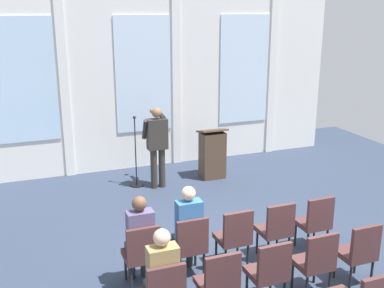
% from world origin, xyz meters
% --- Properties ---
extents(ground_plane, '(13.54, 13.54, 0.00)m').
position_xyz_m(ground_plane, '(0.00, 0.00, 0.00)').
color(ground_plane, '#2D384C').
extents(rear_partition, '(9.71, 0.14, 4.40)m').
position_xyz_m(rear_partition, '(0.03, 5.20, 2.20)').
color(rear_partition, silver).
rests_on(rear_partition, ground).
extents(speaker, '(0.52, 0.69, 1.75)m').
position_xyz_m(speaker, '(-0.12, 3.73, 1.02)').
color(speaker, '#332D28').
rests_on(speaker, ground).
extents(mic_stand, '(0.28, 0.28, 1.55)m').
position_xyz_m(mic_stand, '(-0.53, 3.96, 0.34)').
color(mic_stand, black).
rests_on(mic_stand, ground).
extents(lectern, '(0.60, 0.48, 1.16)m').
position_xyz_m(lectern, '(1.21, 3.88, 0.55)').
color(lectern, '#4C3828').
rests_on(lectern, ground).
extents(chair_r0_c0, '(0.46, 0.44, 0.94)m').
position_xyz_m(chair_r0_c0, '(-1.40, 0.21, 0.53)').
color(chair_r0_c0, black).
rests_on(chair_r0_c0, ground).
extents(audience_r0_c0, '(0.36, 0.39, 1.33)m').
position_xyz_m(audience_r0_c0, '(-1.40, 0.29, 0.74)').
color(audience_r0_c0, '#2D2D33').
rests_on(audience_r0_c0, ground).
extents(chair_r0_c1, '(0.46, 0.44, 0.94)m').
position_xyz_m(chair_r0_c1, '(-0.70, 0.21, 0.53)').
color(chair_r0_c1, black).
rests_on(chair_r0_c1, ground).
extents(audience_r0_c1, '(0.36, 0.39, 1.37)m').
position_xyz_m(audience_r0_c1, '(-0.70, 0.29, 0.76)').
color(audience_r0_c1, '#2D2D33').
rests_on(audience_r0_c1, ground).
extents(chair_r0_c2, '(0.46, 0.44, 0.94)m').
position_xyz_m(chair_r0_c2, '(0.00, 0.21, 0.53)').
color(chair_r0_c2, black).
rests_on(chair_r0_c2, ground).
extents(chair_r0_c3, '(0.46, 0.44, 0.94)m').
position_xyz_m(chair_r0_c3, '(0.70, 0.21, 0.53)').
color(chair_r0_c3, black).
rests_on(chair_r0_c3, ground).
extents(chair_r0_c4, '(0.46, 0.44, 0.94)m').
position_xyz_m(chair_r0_c4, '(1.40, 0.21, 0.53)').
color(chair_r0_c4, black).
rests_on(chair_r0_c4, ground).
extents(audience_r1_c0, '(0.36, 0.39, 1.32)m').
position_xyz_m(audience_r1_c0, '(-1.40, -0.72, 0.74)').
color(audience_r1_c0, '#2D2D33').
rests_on(audience_r1_c0, ground).
extents(chair_r1_c1, '(0.46, 0.44, 0.94)m').
position_xyz_m(chair_r1_c1, '(-0.70, -0.80, 0.53)').
color(chair_r1_c1, black).
rests_on(chair_r1_c1, ground).
extents(chair_r1_c2, '(0.46, 0.44, 0.94)m').
position_xyz_m(chair_r1_c2, '(0.00, -0.80, 0.53)').
color(chair_r1_c2, black).
rests_on(chair_r1_c2, ground).
extents(chair_r1_c3, '(0.46, 0.44, 0.94)m').
position_xyz_m(chair_r1_c3, '(0.70, -0.80, 0.53)').
color(chair_r1_c3, black).
rests_on(chair_r1_c3, ground).
extents(chair_r1_c4, '(0.46, 0.44, 0.94)m').
position_xyz_m(chair_r1_c4, '(1.40, -0.80, 0.53)').
color(chair_r1_c4, black).
rests_on(chair_r1_c4, ground).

